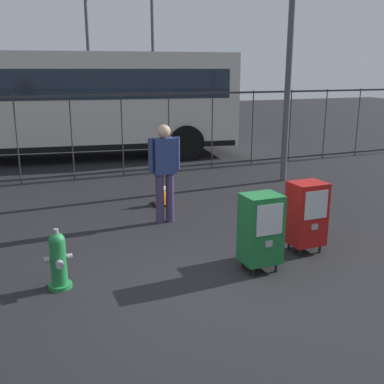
% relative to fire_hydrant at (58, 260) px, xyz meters
% --- Properties ---
extents(ground_plane, '(60.00, 60.00, 0.00)m').
position_rel_fire_hydrant_xyz_m(ground_plane, '(1.58, -0.79, -0.35)').
color(ground_plane, black).
extents(fire_hydrant, '(0.33, 0.32, 0.75)m').
position_rel_fire_hydrant_xyz_m(fire_hydrant, '(0.00, 0.00, 0.00)').
color(fire_hydrant, '#1E7238').
rests_on(fire_hydrant, ground_plane).
extents(newspaper_box_primary, '(0.48, 0.42, 1.02)m').
position_rel_fire_hydrant_xyz_m(newspaper_box_primary, '(2.48, -0.46, 0.22)').
color(newspaper_box_primary, black).
rests_on(newspaper_box_primary, ground_plane).
extents(newspaper_box_secondary, '(0.48, 0.42, 1.02)m').
position_rel_fire_hydrant_xyz_m(newspaper_box_secondary, '(3.40, -0.14, 0.22)').
color(newspaper_box_secondary, black).
rests_on(newspaper_box_secondary, ground_plane).
extents(pedestrian, '(0.55, 0.22, 1.67)m').
position_rel_fire_hydrant_xyz_m(pedestrian, '(1.96, 1.85, 0.60)').
color(pedestrian, '#382D51').
rests_on(pedestrian, ground_plane).
extents(traffic_cone, '(0.36, 0.36, 0.53)m').
position_rel_fire_hydrant_xyz_m(traffic_cone, '(2.24, 2.85, -0.09)').
color(traffic_cone, black).
rests_on(traffic_cone, ground_plane).
extents(fence_barrier, '(18.03, 0.04, 2.00)m').
position_rel_fire_hydrant_xyz_m(fence_barrier, '(1.58, 5.66, 0.67)').
color(fence_barrier, '#2D2D33').
rests_on(fence_barrier, ground_plane).
extents(bus_near, '(10.76, 4.04, 3.00)m').
position_rel_fire_hydrant_xyz_m(bus_near, '(0.88, 8.66, 1.36)').
color(bus_near, beige).
rests_on(bus_near, ground_plane).
extents(street_light_near_right, '(0.32, 0.32, 7.20)m').
position_rel_fire_hydrant_xyz_m(street_light_near_right, '(5.94, 15.05, 3.81)').
color(street_light_near_right, '#4C4F54').
rests_on(street_light_near_right, ground_plane).
extents(street_light_far_right, '(0.32, 0.32, 7.61)m').
position_rel_fire_hydrant_xyz_m(street_light_far_right, '(3.10, 15.06, 4.03)').
color(street_light_far_right, '#4C4F54').
rests_on(street_light_far_right, ground_plane).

